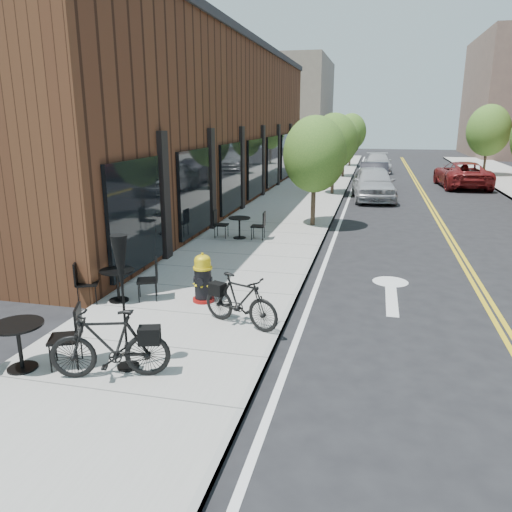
% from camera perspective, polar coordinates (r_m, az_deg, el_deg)
% --- Properties ---
extents(ground, '(120.00, 120.00, 0.00)m').
position_cam_1_polar(ground, '(9.50, 3.29, -8.17)').
color(ground, black).
rests_on(ground, ground).
extents(sidewalk_near, '(4.00, 70.00, 0.12)m').
position_cam_1_polar(sidewalk_near, '(19.27, 2.70, 4.21)').
color(sidewalk_near, '#9E9B93').
rests_on(sidewalk_near, ground).
extents(building_near, '(5.00, 28.00, 7.00)m').
position_cam_1_polar(building_near, '(23.95, -6.31, 14.61)').
color(building_near, '#472717').
rests_on(building_near, ground).
extents(bg_building_left, '(8.00, 14.00, 10.00)m').
position_cam_1_polar(bg_building_left, '(57.39, 4.01, 16.58)').
color(bg_building_left, '#726656').
rests_on(bg_building_left, ground).
extents(tree_near_a, '(2.20, 2.20, 3.81)m').
position_cam_1_polar(tree_near_a, '(17.75, 6.72, 11.45)').
color(tree_near_a, '#382B1E').
rests_on(tree_near_a, sidewalk_near).
extents(tree_near_b, '(2.30, 2.30, 3.98)m').
position_cam_1_polar(tree_near_b, '(25.69, 8.92, 12.82)').
color(tree_near_b, '#382B1E').
rests_on(tree_near_b, sidewalk_near).
extents(tree_near_c, '(2.10, 2.10, 3.67)m').
position_cam_1_polar(tree_near_c, '(33.67, 10.06, 13.02)').
color(tree_near_c, '#382B1E').
rests_on(tree_near_c, sidewalk_near).
extents(tree_near_d, '(2.40, 2.40, 4.11)m').
position_cam_1_polar(tree_near_d, '(41.65, 10.80, 13.76)').
color(tree_near_d, '#382B1E').
rests_on(tree_near_d, sidewalk_near).
extents(tree_far_c, '(2.80, 2.80, 4.62)m').
position_cam_1_polar(tree_far_c, '(37.28, 25.03, 12.88)').
color(tree_far_c, '#382B1E').
rests_on(tree_far_c, sidewalk_far).
extents(fire_hydrant, '(0.51, 0.51, 1.04)m').
position_cam_1_polar(fire_hydrant, '(10.36, -6.08, -2.58)').
color(fire_hydrant, maroon).
rests_on(fire_hydrant, sidewalk_near).
extents(bicycle_left, '(1.81, 0.98, 1.05)m').
position_cam_1_polar(bicycle_left, '(7.64, -16.37, -9.65)').
color(bicycle_left, black).
rests_on(bicycle_left, sidewalk_near).
extents(bicycle_right, '(1.68, 1.03, 0.98)m').
position_cam_1_polar(bicycle_right, '(9.10, -1.79, -5.12)').
color(bicycle_right, black).
rests_on(bicycle_right, sidewalk_near).
extents(bistro_set_a, '(1.80, 1.11, 0.96)m').
position_cam_1_polar(bistro_set_a, '(8.37, -25.48, -8.63)').
color(bistro_set_a, black).
rests_on(bistro_set_a, sidewalk_near).
extents(bistro_set_b, '(1.65, 1.00, 0.88)m').
position_cam_1_polar(bistro_set_b, '(10.73, -15.55, -2.73)').
color(bistro_set_b, black).
rests_on(bistro_set_b, sidewalk_near).
extents(bistro_set_c, '(1.62, 0.73, 0.87)m').
position_cam_1_polar(bistro_set_c, '(15.83, -1.90, 3.60)').
color(bistro_set_c, black).
rests_on(bistro_set_c, sidewalk_near).
extents(patio_umbrella, '(0.34, 0.34, 2.08)m').
position_cam_1_polar(patio_umbrella, '(7.51, -15.13, -2.06)').
color(patio_umbrella, black).
rests_on(patio_umbrella, sidewalk_near).
extents(parked_car_a, '(2.34, 4.87, 1.60)m').
position_cam_1_polar(parked_car_a, '(24.94, 13.26, 8.11)').
color(parked_car_a, '#A8ABB0').
rests_on(parked_car_a, ground).
extents(parked_car_b, '(1.63, 4.41, 1.44)m').
position_cam_1_polar(parked_car_b, '(29.07, 13.31, 8.93)').
color(parked_car_b, black).
rests_on(parked_car_b, ground).
extents(parked_car_c, '(2.00, 4.67, 1.34)m').
position_cam_1_polar(parked_car_c, '(38.40, 13.71, 10.31)').
color(parked_car_c, '#AEAFB3').
rests_on(parked_car_c, ground).
extents(parked_car_far, '(2.81, 5.46, 1.47)m').
position_cam_1_polar(parked_car_far, '(31.08, 22.47, 8.61)').
color(parked_car_far, maroon).
rests_on(parked_car_far, ground).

